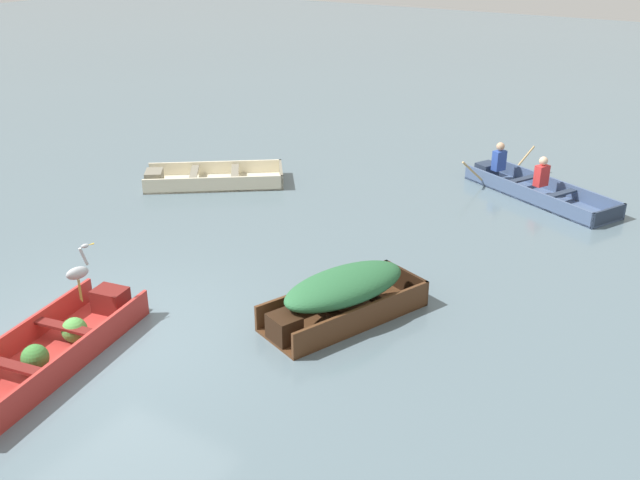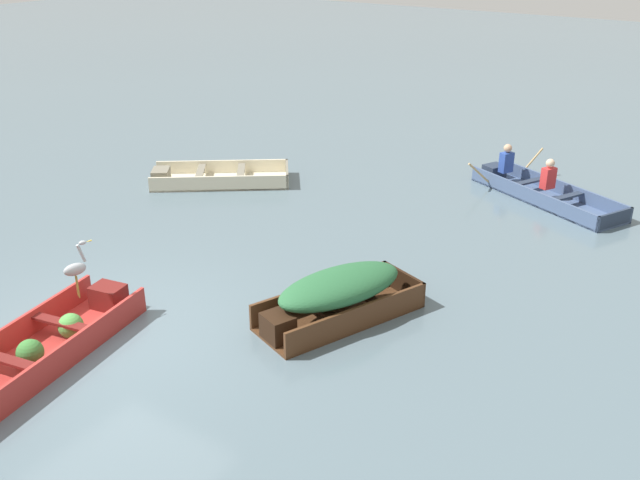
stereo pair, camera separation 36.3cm
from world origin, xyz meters
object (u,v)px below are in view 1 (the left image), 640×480
(dinghy_red_foreground, at_px, (51,349))
(skiff_cream_near_moored, at_px, (208,179))
(skiff_dark_varnish_mid_moored, at_px, (343,293))
(rowboat_slate_blue_with_crew, at_px, (532,187))
(heron_on_dinghy, at_px, (78,271))

(dinghy_red_foreground, xyz_separation_m, skiff_cream_near_moored, (-2.74, 6.42, -0.04))
(dinghy_red_foreground, xyz_separation_m, skiff_dark_varnish_mid_moored, (2.74, 2.94, 0.28))
(skiff_cream_near_moored, relative_size, rowboat_slate_blue_with_crew, 0.87)
(skiff_cream_near_moored, distance_m, heron_on_dinghy, 6.13)
(dinghy_red_foreground, bearing_deg, heron_on_dinghy, 110.50)
(dinghy_red_foreground, relative_size, rowboat_slate_blue_with_crew, 0.97)
(skiff_cream_near_moored, bearing_deg, rowboat_slate_blue_with_crew, 26.52)
(dinghy_red_foreground, xyz_separation_m, heron_on_dinghy, (-0.31, 0.84, 0.71))
(skiff_cream_near_moored, height_order, rowboat_slate_blue_with_crew, rowboat_slate_blue_with_crew)
(skiff_cream_near_moored, bearing_deg, dinghy_red_foreground, -66.90)
(skiff_dark_varnish_mid_moored, bearing_deg, heron_on_dinghy, -145.41)
(skiff_dark_varnish_mid_moored, xyz_separation_m, heron_on_dinghy, (-3.05, -2.10, 0.43))
(skiff_dark_varnish_mid_moored, bearing_deg, skiff_cream_near_moored, 147.59)
(skiff_dark_varnish_mid_moored, distance_m, rowboat_slate_blue_with_crew, 6.64)
(skiff_cream_near_moored, height_order, skiff_dark_varnish_mid_moored, skiff_dark_varnish_mid_moored)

